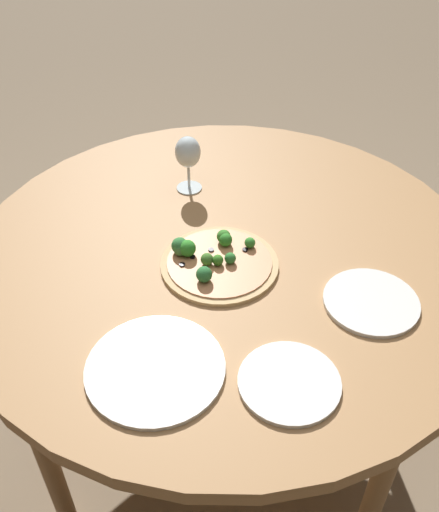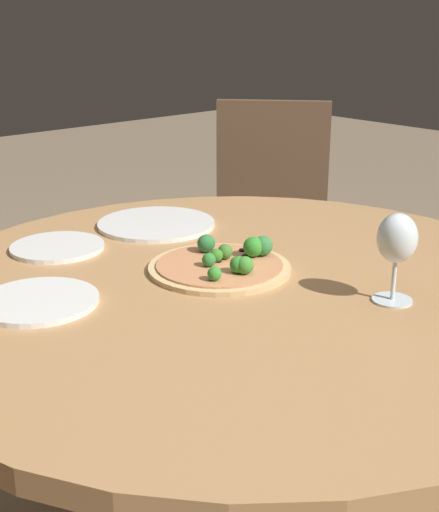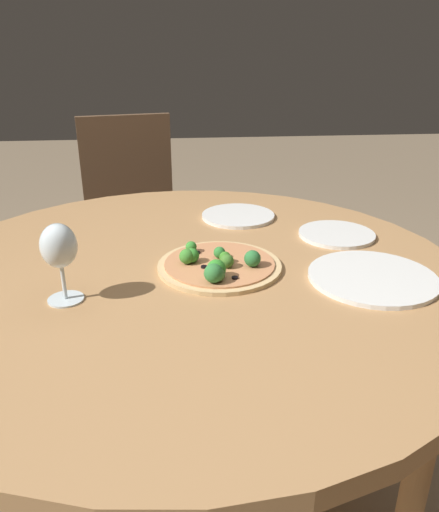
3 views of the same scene
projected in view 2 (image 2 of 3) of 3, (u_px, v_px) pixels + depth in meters
The scene contains 7 objects.
dining_table at pixel (242, 309), 1.38m from camera, with size 1.29×1.29×0.77m.
chair at pixel (269, 239), 2.39m from camera, with size 0.56×0.56×0.97m.
pizza at pixel (225, 263), 1.42m from camera, with size 0.28×0.28×0.06m.
wine_glass at pixel (397, 241), 1.23m from camera, with size 0.07×0.07×0.16m.
plate_near at pixel (38, 301), 1.26m from camera, with size 0.21×0.21×0.01m.
plate_far at pixel (57, 247), 1.54m from camera, with size 0.20×0.20×0.01m.
plate_side at pixel (156, 224), 1.70m from camera, with size 0.28×0.28×0.01m.
Camera 2 is at (-0.88, -0.91, 1.26)m, focal length 50.00 mm.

